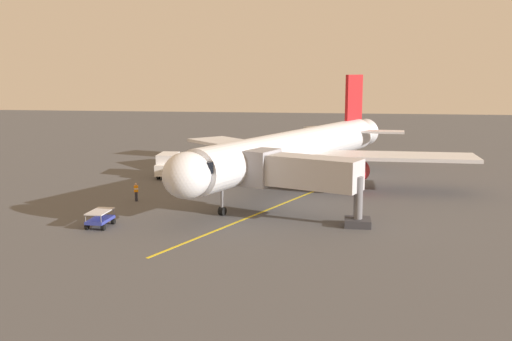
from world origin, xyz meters
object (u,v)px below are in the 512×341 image
airplane (298,149)px  ground_crew_marshaller (136,192)px  baggage_cart_portside (100,219)px  jet_bridge (294,172)px  box_truck_near_nose (167,165)px

airplane → ground_crew_marshaller: 16.94m
baggage_cart_portside → airplane: bearing=-128.1°
jet_bridge → baggage_cart_portside: bearing=19.9°
jet_bridge → box_truck_near_nose: 23.17m
airplane → box_truck_near_nose: size_ratio=8.16×
box_truck_near_nose → baggage_cart_portside: 22.12m
jet_bridge → ground_crew_marshaller: (14.88, -3.89, -2.88)m
jet_bridge → ground_crew_marshaller: bearing=-14.7°
jet_bridge → ground_crew_marshaller: size_ratio=6.56×
airplane → baggage_cart_portside: (13.88, 17.74, -3.35)m
jet_bridge → baggage_cart_portside: jet_bridge is taller
ground_crew_marshaller → box_truck_near_nose: 12.96m
airplane → jet_bridge: 12.50m
ground_crew_marshaller → baggage_cart_portside: bearing=92.4°
box_truck_near_nose → baggage_cart_portside: (-1.26, 22.07, -0.73)m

